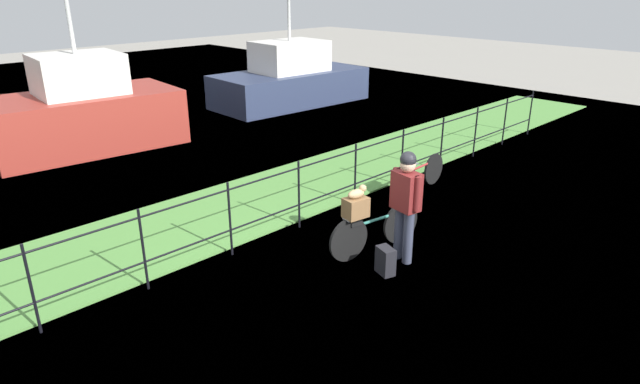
# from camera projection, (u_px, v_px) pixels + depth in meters

# --- Properties ---
(ground_plane) EXTENTS (60.00, 60.00, 0.00)m
(ground_plane) POSITION_uv_depth(u_px,v_px,m) (361.00, 287.00, 7.37)
(ground_plane) COLOR gray
(grass_strip) EXTENTS (27.00, 2.40, 0.03)m
(grass_strip) POSITION_uv_depth(u_px,v_px,m) (218.00, 215.00, 9.58)
(grass_strip) COLOR #569342
(grass_strip) RESTS_ON ground
(harbor_water) EXTENTS (30.00, 30.00, 0.00)m
(harbor_water) POSITION_uv_depth(u_px,v_px,m) (55.00, 133.00, 14.62)
(harbor_water) COLOR slate
(harbor_water) RESTS_ON ground
(iron_fence) EXTENTS (18.04, 0.04, 1.17)m
(iron_fence) POSITION_uv_depth(u_px,v_px,m) (266.00, 202.00, 8.44)
(iron_fence) COLOR black
(iron_fence) RESTS_ON ground
(bicycle_main) EXTENTS (1.69, 0.34, 0.67)m
(bicycle_main) POSITION_uv_depth(u_px,v_px,m) (375.00, 230.00, 8.20)
(bicycle_main) COLOR black
(bicycle_main) RESTS_ON ground
(wooden_crate) EXTENTS (0.38, 0.30, 0.30)m
(wooden_crate) POSITION_uv_depth(u_px,v_px,m) (356.00, 207.00, 7.83)
(wooden_crate) COLOR brown
(wooden_crate) RESTS_ON bicycle_main
(terrier_dog) EXTENTS (0.32, 0.18, 0.18)m
(terrier_dog) POSITION_uv_depth(u_px,v_px,m) (357.00, 193.00, 7.76)
(terrier_dog) COLOR tan
(terrier_dog) RESTS_ON wooden_crate
(cyclist_person) EXTENTS (0.32, 0.53, 1.68)m
(cyclist_person) POSITION_uv_depth(u_px,v_px,m) (406.00, 197.00, 7.71)
(cyclist_person) COLOR #383D51
(cyclist_person) RESTS_ON ground
(backpack_on_paving) EXTENTS (0.26, 0.32, 0.40)m
(backpack_on_paving) POSITION_uv_depth(u_px,v_px,m) (385.00, 261.00, 7.64)
(backpack_on_paving) COLOR black
(backpack_on_paving) RESTS_ON ground
(mooring_bollard) EXTENTS (0.20, 0.20, 0.38)m
(mooring_bollard) POSITION_uv_depth(u_px,v_px,m) (396.00, 194.00, 10.03)
(mooring_bollard) COLOR #38383D
(mooring_bollard) RESTS_ON ground
(bicycle_parked) EXTENTS (1.63, 0.18, 0.63)m
(bicycle_parked) POSITION_uv_depth(u_px,v_px,m) (419.00, 174.00, 10.59)
(bicycle_parked) COLOR black
(bicycle_parked) RESTS_ON ground
(moored_boat_near) EXTENTS (5.22, 2.52, 3.63)m
(moored_boat_near) POSITION_uv_depth(u_px,v_px,m) (290.00, 81.00, 17.86)
(moored_boat_near) COLOR #2D3856
(moored_boat_near) RESTS_ON ground
(moored_boat_far) EXTENTS (4.51, 2.68, 3.87)m
(moored_boat_far) POSITION_uv_depth(u_px,v_px,m) (84.00, 113.00, 13.11)
(moored_boat_far) COLOR #9E3328
(moored_boat_far) RESTS_ON ground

